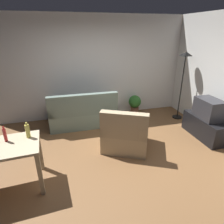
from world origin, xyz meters
name	(u,v)px	position (x,y,z in m)	size (l,w,h in m)	color
ground_plane	(114,158)	(0.00, 0.00, -0.01)	(5.20, 4.40, 0.02)	brown
wall_rear	(92,68)	(0.00, 2.20, 1.35)	(5.20, 0.10, 2.70)	white
couch	(83,114)	(-0.39, 1.59, 0.31)	(1.67, 0.84, 0.92)	slate
tv_stand	(205,127)	(2.25, 0.24, 0.24)	(0.44, 1.10, 0.48)	black
tv	(209,109)	(2.25, 0.24, 0.70)	(0.41, 0.60, 0.44)	#2D2D33
torchiere_lamp	(184,68)	(2.25, 1.34, 1.41)	(0.32, 0.32, 1.81)	black
potted_plant	(135,103)	(1.16, 1.90, 0.33)	(0.36, 0.36, 0.57)	brown
armchair	(126,134)	(0.33, 0.27, 0.32)	(1.18, 1.15, 0.92)	tan
bottle_red	(5,135)	(-1.73, -0.20, 0.87)	(0.05, 0.05, 0.25)	#AD2323
bottle_squat	(28,131)	(-1.42, -0.16, 0.87)	(0.07, 0.07, 0.26)	#BCB24C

